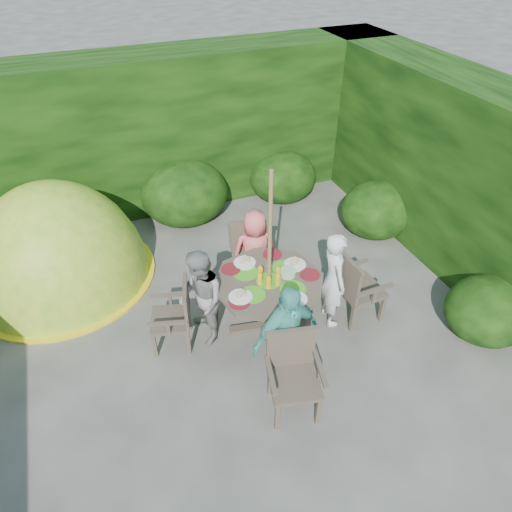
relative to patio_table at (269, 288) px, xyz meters
name	(u,v)px	position (x,y,z in m)	size (l,w,h in m)	color
ground	(213,373)	(-0.86, -0.43, -0.65)	(60.00, 60.00, 0.00)	#494741
hedge_enclosure	(173,222)	(-0.86, 0.91, 0.60)	(9.00, 9.00, 2.50)	black
patio_table	(269,288)	(0.00, 0.00, 0.00)	(1.55, 1.55, 0.93)	#3E3529
parasol_pole	(269,259)	(0.00, 0.00, 0.45)	(0.04, 0.04, 2.20)	brown
garden_chair_right	(355,286)	(1.07, -0.21, -0.15)	(0.52, 0.58, 0.94)	#3E3529
garden_chair_left	(176,315)	(-1.09, 0.19, -0.20)	(0.57, 0.61, 0.84)	#3E3529
garden_chair_back	(250,244)	(0.18, 1.08, -0.14)	(0.69, 0.65, 0.96)	#3E3529
garden_chair_front	(293,372)	(-0.20, -1.08, -0.17)	(0.64, 0.60, 0.91)	#3E3529
child_right	(333,279)	(0.78, -0.14, 0.00)	(0.48, 0.31, 1.31)	silver
child_left	(201,299)	(-0.79, 0.14, -0.02)	(0.62, 0.48, 1.27)	gray
child_back	(255,251)	(0.14, 0.79, -0.05)	(0.59, 0.39, 1.22)	#ED6264
child_front	(286,338)	(-0.15, -0.79, 0.02)	(0.79, 0.33, 1.35)	#50BAAA
dome_tent	(66,278)	(-2.31, 1.96, -0.65)	(2.75, 2.75, 2.88)	#82BD24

